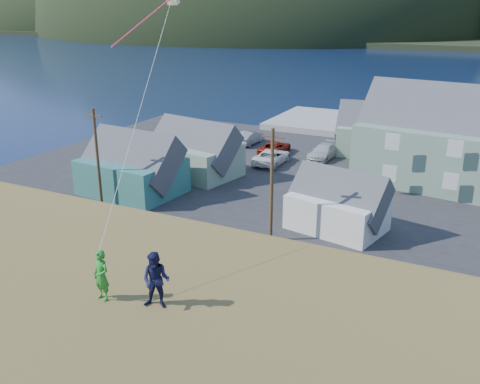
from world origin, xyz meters
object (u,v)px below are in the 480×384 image
at_px(shed_palegreen_near, 193,151).
at_px(shed_palegreen_far, 386,131).
at_px(kite_flyer_green, 101,276).
at_px(kite_flyer_navy, 156,280).
at_px(wharf, 370,126).
at_px(shed_teal, 131,166).
at_px(shed_white, 338,203).

bearing_deg(shed_palegreen_near, shed_palegreen_far, 57.25).
relative_size(shed_palegreen_far, kite_flyer_green, 6.69).
bearing_deg(kite_flyer_navy, wharf, 80.98).
height_order(shed_teal, kite_flyer_green, kite_flyer_green).
bearing_deg(kite_flyer_navy, shed_palegreen_near, 103.87).
bearing_deg(kite_flyer_green, kite_flyer_navy, 24.06).
xyz_separation_m(wharf, shed_palegreen_near, (-10.76, -27.63, 2.03)).
distance_m(wharf, shed_palegreen_near, 29.73).
xyz_separation_m(shed_palegreen_near, shed_palegreen_far, (15.22, 15.72, 0.22)).
relative_size(wharf, shed_teal, 2.83).
xyz_separation_m(shed_teal, shed_palegreen_far, (17.23, 22.78, 0.14)).
xyz_separation_m(shed_palegreen_near, kite_flyer_green, (15.92, -31.54, 5.56)).
height_order(shed_teal, kite_flyer_navy, kite_flyer_navy).
height_order(shed_palegreen_near, shed_palegreen_far, shed_palegreen_far).
bearing_deg(shed_teal, kite_flyer_green, -48.68).
bearing_deg(kite_flyer_green, shed_white, 100.05).
distance_m(shed_palegreen_far, kite_flyer_green, 47.56).
relative_size(wharf, kite_flyer_green, 15.46).
bearing_deg(shed_teal, shed_white, 5.70).
bearing_deg(kite_flyer_navy, shed_palegreen_far, 77.28).
bearing_deg(shed_white, kite_flyer_navy, -75.53).
distance_m(wharf, shed_white, 35.02).
bearing_deg(shed_palegreen_far, kite_flyer_navy, -95.26).
bearing_deg(shed_palegreen_far, shed_white, -94.91).
relative_size(wharf, shed_white, 3.32).
bearing_deg(wharf, kite_flyer_navy, -83.25).
height_order(shed_teal, shed_palegreen_near, shed_teal).
bearing_deg(wharf, kite_flyer_green, -85.02).
distance_m(shed_palegreen_near, shed_white, 17.93).
relative_size(shed_palegreen_near, shed_white, 1.27).
relative_size(wharf, shed_palegreen_near, 2.61).
height_order(shed_palegreen_near, shed_white, shed_palegreen_near).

